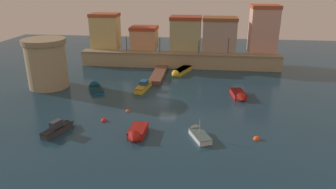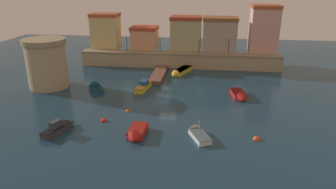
{
  "view_description": "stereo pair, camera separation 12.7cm",
  "coord_description": "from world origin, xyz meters",
  "px_view_note": "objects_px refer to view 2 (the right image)",
  "views": [
    {
      "loc": [
        5.23,
        -43.14,
        17.27
      ],
      "look_at": [
        0.0,
        0.31,
        0.97
      ],
      "focal_mm": 33.2,
      "sensor_mm": 36.0,
      "label": 1
    },
    {
      "loc": [
        5.35,
        -43.12,
        17.27
      ],
      "look_at": [
        0.0,
        0.31,
        0.97
      ],
      "focal_mm": 33.2,
      "sensor_mm": 36.0,
      "label": 2
    }
  ],
  "objects_px": {
    "fortress_tower": "(47,63)",
    "moored_boat_5": "(180,72)",
    "quay_lamp_3": "(229,42)",
    "mooring_buoy_2": "(104,121)",
    "moored_boat_6": "(197,133)",
    "quay_lamp_2": "(199,44)",
    "moored_boat_3": "(95,87)",
    "quay_lamp_1": "(160,42)",
    "mooring_buoy_1": "(256,139)",
    "moored_boat_0": "(239,95)",
    "moored_boat_4": "(60,127)",
    "mooring_buoy_0": "(128,111)",
    "quay_lamp_0": "(127,41)",
    "moored_boat_2": "(136,133)",
    "moored_boat_1": "(145,85)"
  },
  "relations": [
    {
      "from": "quay_lamp_3",
      "to": "mooring_buoy_2",
      "type": "xyz_separation_m",
      "value": [
        -17.28,
        -27.33,
        -5.48
      ]
    },
    {
      "from": "quay_lamp_3",
      "to": "fortress_tower",
      "type": "bearing_deg",
      "value": -153.74
    },
    {
      "from": "quay_lamp_0",
      "to": "moored_boat_0",
      "type": "height_order",
      "value": "quay_lamp_0"
    },
    {
      "from": "quay_lamp_0",
      "to": "moored_boat_1",
      "type": "bearing_deg",
      "value": -65.23
    },
    {
      "from": "moored_boat_0",
      "to": "mooring_buoy_1",
      "type": "bearing_deg",
      "value": -5.32
    },
    {
      "from": "moored_boat_6",
      "to": "mooring_buoy_2",
      "type": "height_order",
      "value": "moored_boat_6"
    },
    {
      "from": "mooring_buoy_0",
      "to": "moored_boat_2",
      "type": "bearing_deg",
      "value": -68.42
    },
    {
      "from": "quay_lamp_0",
      "to": "moored_boat_6",
      "type": "distance_m",
      "value": 34.19
    },
    {
      "from": "quay_lamp_1",
      "to": "moored_boat_0",
      "type": "xyz_separation_m",
      "value": [
        14.79,
        -16.75,
        -4.81
      ]
    },
    {
      "from": "quay_lamp_3",
      "to": "moored_boat_4",
      "type": "bearing_deg",
      "value": -125.03
    },
    {
      "from": "moored_boat_3",
      "to": "mooring_buoy_1",
      "type": "relative_size",
      "value": 6.84
    },
    {
      "from": "fortress_tower",
      "to": "moored_boat_5",
      "type": "height_order",
      "value": "fortress_tower"
    },
    {
      "from": "quay_lamp_2",
      "to": "moored_boat_5",
      "type": "xyz_separation_m",
      "value": [
        -3.4,
        -4.9,
        -4.63
      ]
    },
    {
      "from": "quay_lamp_3",
      "to": "moored_boat_5",
      "type": "bearing_deg",
      "value": -152.24
    },
    {
      "from": "quay_lamp_1",
      "to": "quay_lamp_3",
      "type": "bearing_deg",
      "value": -0.0
    },
    {
      "from": "moored_boat_0",
      "to": "fortress_tower",
      "type": "bearing_deg",
      "value": -101.52
    },
    {
      "from": "quay_lamp_1",
      "to": "mooring_buoy_1",
      "type": "bearing_deg",
      "value": -62.57
    },
    {
      "from": "moored_boat_0",
      "to": "mooring_buoy_0",
      "type": "relative_size",
      "value": 7.84
    },
    {
      "from": "moored_boat_0",
      "to": "moored_boat_1",
      "type": "bearing_deg",
      "value": -109.04
    },
    {
      "from": "moored_boat_3",
      "to": "quay_lamp_1",
      "type": "bearing_deg",
      "value": -57.72
    },
    {
      "from": "moored_boat_2",
      "to": "quay_lamp_2",
      "type": "bearing_deg",
      "value": 170.62
    },
    {
      "from": "quay_lamp_1",
      "to": "quay_lamp_3",
      "type": "height_order",
      "value": "quay_lamp_3"
    },
    {
      "from": "moored_boat_3",
      "to": "moored_boat_4",
      "type": "height_order",
      "value": "moored_boat_4"
    },
    {
      "from": "moored_boat_0",
      "to": "mooring_buoy_2",
      "type": "relative_size",
      "value": 6.44
    },
    {
      "from": "quay_lamp_1",
      "to": "moored_boat_0",
      "type": "bearing_deg",
      "value": -48.56
    },
    {
      "from": "mooring_buoy_0",
      "to": "quay_lamp_0",
      "type": "bearing_deg",
      "value": 103.96
    },
    {
      "from": "fortress_tower",
      "to": "mooring_buoy_0",
      "type": "bearing_deg",
      "value": -29.03
    },
    {
      "from": "moored_boat_2",
      "to": "moored_boat_6",
      "type": "height_order",
      "value": "moored_boat_6"
    },
    {
      "from": "quay_lamp_3",
      "to": "moored_boat_2",
      "type": "relative_size",
      "value": 0.84
    },
    {
      "from": "quay_lamp_1",
      "to": "moored_boat_6",
      "type": "bearing_deg",
      "value": -73.63
    },
    {
      "from": "moored_boat_6",
      "to": "mooring_buoy_1",
      "type": "bearing_deg",
      "value": -114.68
    },
    {
      "from": "fortress_tower",
      "to": "moored_boat_5",
      "type": "xyz_separation_m",
      "value": [
        21.43,
        10.27,
        -3.72
      ]
    },
    {
      "from": "moored_boat_6",
      "to": "mooring_buoy_1",
      "type": "xyz_separation_m",
      "value": [
        6.77,
        -0.06,
        -0.34
      ]
    },
    {
      "from": "quay_lamp_0",
      "to": "quay_lamp_3",
      "type": "relative_size",
      "value": 0.9
    },
    {
      "from": "quay_lamp_0",
      "to": "mooring_buoy_0",
      "type": "relative_size",
      "value": 5.19
    },
    {
      "from": "moored_boat_5",
      "to": "moored_boat_6",
      "type": "relative_size",
      "value": 1.59
    },
    {
      "from": "moored_boat_1",
      "to": "mooring_buoy_2",
      "type": "relative_size",
      "value": 8.2
    },
    {
      "from": "mooring_buoy_0",
      "to": "mooring_buoy_1",
      "type": "distance_m",
      "value": 17.68
    },
    {
      "from": "quay_lamp_0",
      "to": "quay_lamp_1",
      "type": "distance_m",
      "value": 7.0
    },
    {
      "from": "quay_lamp_2",
      "to": "moored_boat_1",
      "type": "relative_size",
      "value": 0.47
    },
    {
      "from": "mooring_buoy_1",
      "to": "moored_boat_3",
      "type": "bearing_deg",
      "value": 148.93
    },
    {
      "from": "quay_lamp_2",
      "to": "quay_lamp_0",
      "type": "bearing_deg",
      "value": -180.0
    },
    {
      "from": "moored_boat_6",
      "to": "quay_lamp_2",
      "type": "bearing_deg",
      "value": -22.62
    },
    {
      "from": "mooring_buoy_0",
      "to": "moored_boat_5",
      "type": "bearing_deg",
      "value": 73.54
    },
    {
      "from": "moored_boat_2",
      "to": "moored_boat_5",
      "type": "distance_m",
      "value": 26.24
    },
    {
      "from": "moored_boat_1",
      "to": "mooring_buoy_1",
      "type": "distance_m",
      "value": 22.76
    },
    {
      "from": "moored_boat_3",
      "to": "mooring_buoy_2",
      "type": "xyz_separation_m",
      "value": [
        5.36,
        -12.0,
        -0.24
      ]
    },
    {
      "from": "moored_boat_4",
      "to": "quay_lamp_1",
      "type": "bearing_deg",
      "value": 5.54
    },
    {
      "from": "moored_boat_5",
      "to": "mooring_buoy_2",
      "type": "relative_size",
      "value": 9.59
    },
    {
      "from": "moored_boat_1",
      "to": "moored_boat_5",
      "type": "bearing_deg",
      "value": -20.88
    }
  ]
}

